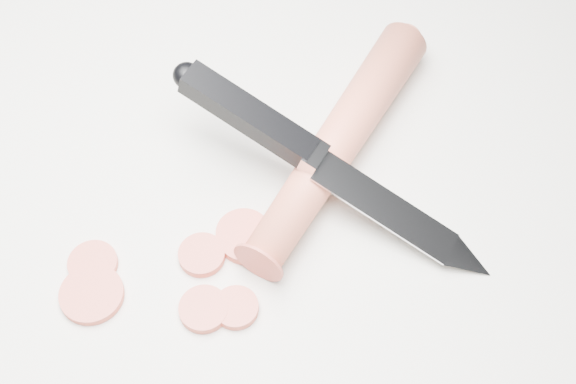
% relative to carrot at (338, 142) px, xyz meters
% --- Properties ---
extents(ground, '(2.40, 2.40, 0.00)m').
position_rel_carrot_xyz_m(ground, '(-0.06, -0.04, -0.02)').
color(ground, beige).
rests_on(ground, ground).
extents(carrot, '(0.07, 0.22, 0.03)m').
position_rel_carrot_xyz_m(carrot, '(0.00, 0.00, 0.00)').
color(carrot, '#D75D42').
rests_on(carrot, ground).
extents(carrot_slice_0, '(0.04, 0.04, 0.01)m').
position_rel_carrot_xyz_m(carrot_slice_0, '(-0.12, -0.15, -0.02)').
color(carrot_slice_0, '#C54738').
rests_on(carrot_slice_0, ground).
extents(carrot_slice_1, '(0.03, 0.03, 0.01)m').
position_rel_carrot_xyz_m(carrot_slice_1, '(-0.13, -0.13, -0.02)').
color(carrot_slice_1, '#C54738').
rests_on(carrot_slice_1, ground).
extents(carrot_slice_2, '(0.04, 0.04, 0.01)m').
position_rel_carrot_xyz_m(carrot_slice_2, '(-0.04, -0.09, -0.01)').
color(carrot_slice_2, '#C54738').
rests_on(carrot_slice_2, ground).
extents(carrot_slice_3, '(0.03, 0.03, 0.01)m').
position_rel_carrot_xyz_m(carrot_slice_3, '(-0.05, -0.14, -0.01)').
color(carrot_slice_3, '#C54738').
rests_on(carrot_slice_3, ground).
extents(carrot_slice_4, '(0.04, 0.04, 0.01)m').
position_rel_carrot_xyz_m(carrot_slice_4, '(-0.04, -0.08, -0.02)').
color(carrot_slice_4, '#C54738').
rests_on(carrot_slice_4, ground).
extents(carrot_slice_5, '(0.03, 0.03, 0.01)m').
position_rel_carrot_xyz_m(carrot_slice_5, '(-0.06, -0.11, -0.01)').
color(carrot_slice_5, '#C54738').
rests_on(carrot_slice_5, ground).
extents(carrot_slice_6, '(0.03, 0.03, 0.01)m').
position_rel_carrot_xyz_m(carrot_slice_6, '(-0.03, -0.13, -0.01)').
color(carrot_slice_6, '#C54738').
rests_on(carrot_slice_6, ground).
extents(kitchen_knife, '(0.24, 0.07, 0.07)m').
position_rel_carrot_xyz_m(kitchen_knife, '(0.00, -0.03, 0.02)').
color(kitchen_knife, silver).
rests_on(kitchen_knife, ground).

